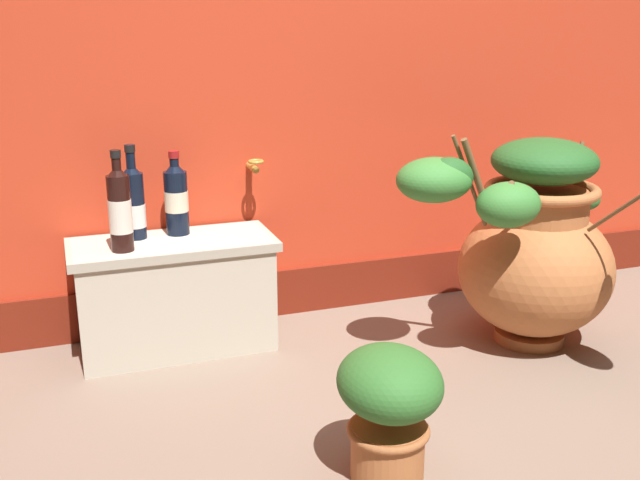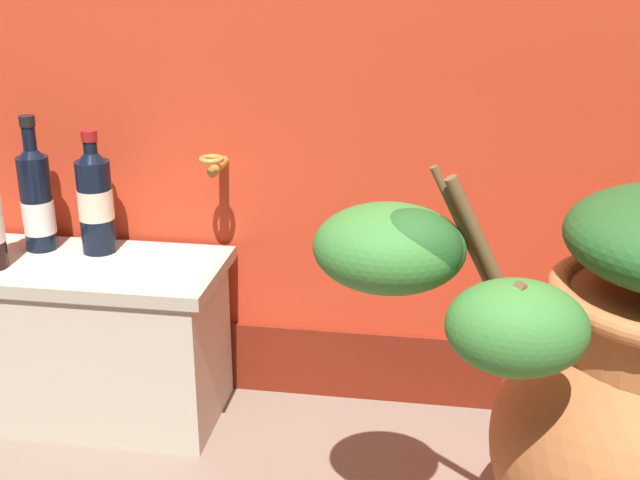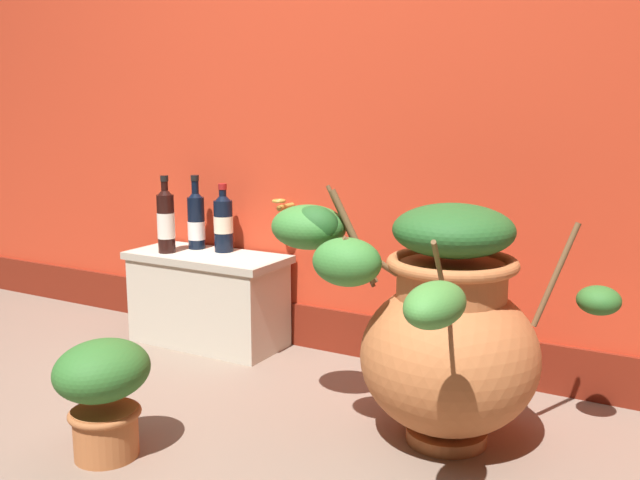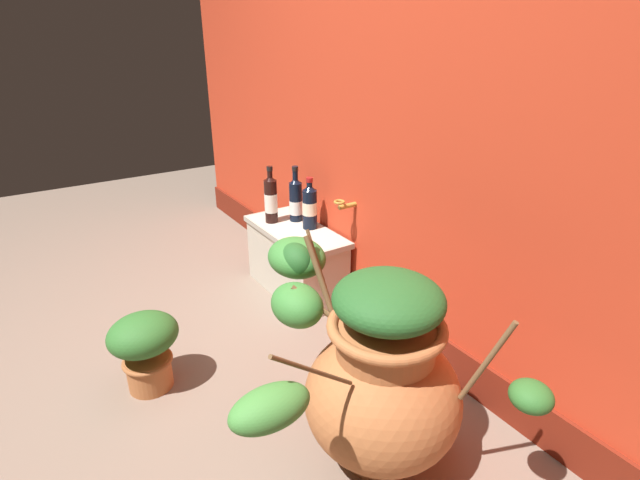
# 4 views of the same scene
# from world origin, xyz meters

# --- Properties ---
(ground_plane) EXTENTS (7.00, 7.00, 0.00)m
(ground_plane) POSITION_xyz_m (0.00, 0.00, 0.00)
(ground_plane) COLOR #7A6656
(back_wall) EXTENTS (4.40, 0.33, 2.60)m
(back_wall) POSITION_xyz_m (-0.00, 1.20, 1.29)
(back_wall) COLOR red
(back_wall) RESTS_ON ground_plane
(terracotta_urn) EXTENTS (1.00, 0.88, 0.76)m
(terracotta_urn) POSITION_xyz_m (0.55, 0.55, 0.36)
(terracotta_urn) COLOR #B26638
(terracotta_urn) RESTS_ON ground_plane
(stone_ledge) EXTENTS (0.68, 0.31, 0.39)m
(stone_ledge) POSITION_xyz_m (-0.61, 0.93, 0.21)
(stone_ledge) COLOR beige
(stone_ledge) RESTS_ON ground_plane
(wine_bottle_left) EXTENTS (0.07, 0.07, 0.32)m
(wine_bottle_left) POSITION_xyz_m (-0.72, 1.00, 0.51)
(wine_bottle_left) COLOR black
(wine_bottle_left) RESTS_ON stone_ledge
(wine_bottle_middle) EXTENTS (0.07, 0.07, 0.32)m
(wine_bottle_middle) POSITION_xyz_m (-0.77, 0.87, 0.53)
(wine_bottle_middle) COLOR black
(wine_bottle_middle) RESTS_ON stone_ledge
(wine_bottle_right) EXTENTS (0.08, 0.08, 0.29)m
(wine_bottle_right) POSITION_xyz_m (-0.58, 1.00, 0.52)
(wine_bottle_right) COLOR black
(wine_bottle_right) RESTS_ON stone_ledge
(potted_shrub) EXTENTS (0.25, 0.28, 0.34)m
(potted_shrub) POSITION_xyz_m (-0.24, -0.01, 0.20)
(potted_shrub) COLOR #B26638
(potted_shrub) RESTS_ON ground_plane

